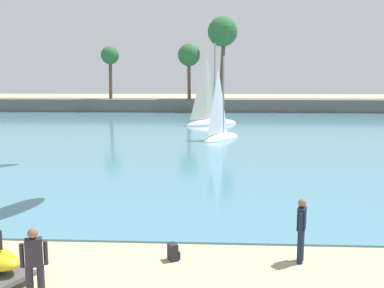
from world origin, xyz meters
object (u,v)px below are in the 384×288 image
object	(u,v)px
person_rigging_by_gear	(34,264)
person_at_waterline	(301,228)
sailboat_mid_bay	(211,117)
backpack_by_trailer	(173,252)
sailboat_near_shore	(221,131)

from	to	relation	value
person_rigging_by_gear	person_at_waterline	distance (m)	6.38
person_at_waterline	sailboat_mid_bay	size ratio (longest dim) A/B	0.19
person_at_waterline	backpack_by_trailer	bearing A→B (deg)	-179.03
person_rigging_by_gear	sailboat_near_shore	size ratio (longest dim) A/B	0.25
person_rigging_by_gear	sailboat_near_shore	bearing A→B (deg)	80.61
person_at_waterline	sailboat_mid_bay	world-z (taller)	sailboat_mid_bay
person_rigging_by_gear	sailboat_mid_bay	world-z (taller)	sailboat_mid_bay
person_at_waterline	backpack_by_trailer	size ratio (longest dim) A/B	3.78
person_at_waterline	sailboat_near_shore	distance (m)	22.58
person_at_waterline	sailboat_near_shore	world-z (taller)	sailboat_near_shore
person_at_waterline	backpack_by_trailer	distance (m)	3.33
backpack_by_trailer	person_rigging_by_gear	bearing A→B (deg)	-137.17
backpack_by_trailer	sailboat_near_shore	distance (m)	22.62
sailboat_near_shore	person_at_waterline	bearing A→B (deg)	-85.57
sailboat_near_shore	person_rigging_by_gear	bearing A→B (deg)	-99.39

